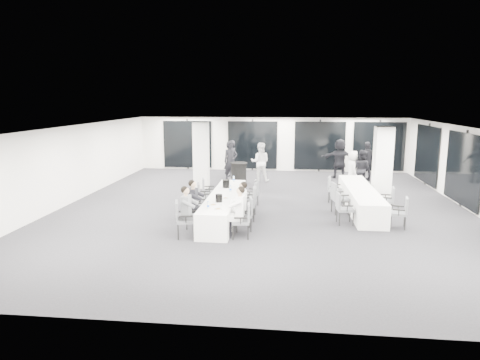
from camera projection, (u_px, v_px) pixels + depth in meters
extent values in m
cube|color=#222227|center=(263.00, 208.00, 14.95)|extent=(14.00, 16.00, 0.02)
cube|color=white|center=(263.00, 127.00, 14.42)|extent=(14.00, 16.00, 0.02)
cube|color=silver|center=(69.00, 165.00, 15.43)|extent=(0.02, 16.00, 2.80)
cube|color=silver|center=(478.00, 172.00, 13.94)|extent=(0.02, 16.00, 2.80)
cube|color=silver|center=(271.00, 144.00, 22.50)|extent=(14.00, 0.02, 2.80)
cube|color=silver|center=(235.00, 248.00, 6.86)|extent=(14.00, 0.02, 2.80)
cube|color=black|center=(271.00, 145.00, 22.45)|extent=(13.60, 0.06, 2.50)
cube|color=black|center=(463.00, 169.00, 14.93)|extent=(0.06, 14.00, 2.50)
cube|color=white|center=(201.00, 155.00, 18.11)|extent=(0.60, 0.60, 2.80)
cube|color=white|center=(382.00, 166.00, 15.21)|extent=(0.60, 0.60, 2.80)
cube|color=white|center=(224.00, 206.00, 13.72)|extent=(0.90, 5.00, 0.75)
cube|color=white|center=(360.00, 199.00, 14.70)|extent=(0.90, 5.00, 0.75)
cylinder|color=black|center=(239.00, 175.00, 18.55)|extent=(0.66, 0.66, 1.03)
cylinder|color=black|center=(239.00, 163.00, 18.45)|extent=(0.75, 0.75, 0.02)
cube|color=#4F5157|center=(186.00, 220.00, 11.70)|extent=(0.61, 0.62, 0.09)
cube|color=#4F5157|center=(177.00, 210.00, 11.61)|extent=(0.19, 0.49, 0.49)
cylinder|color=black|center=(178.00, 228.00, 11.92)|extent=(0.04, 0.04, 0.44)
cylinder|color=black|center=(178.00, 232.00, 11.51)|extent=(0.04, 0.04, 0.44)
cylinder|color=black|center=(193.00, 227.00, 11.98)|extent=(0.04, 0.04, 0.44)
cylinder|color=black|center=(194.00, 231.00, 11.57)|extent=(0.04, 0.04, 0.44)
cube|color=black|center=(185.00, 211.00, 11.92)|extent=(0.36, 0.13, 0.04)
cube|color=black|center=(186.00, 216.00, 11.40)|extent=(0.36, 0.13, 0.04)
cube|color=#4F5157|center=(193.00, 214.00, 12.59)|extent=(0.52, 0.53, 0.07)
cube|color=#4F5157|center=(186.00, 206.00, 12.51)|extent=(0.16, 0.43, 0.43)
cylinder|color=black|center=(187.00, 220.00, 12.79)|extent=(0.03, 0.03, 0.38)
cylinder|color=black|center=(187.00, 223.00, 12.43)|extent=(0.03, 0.03, 0.38)
cylinder|color=black|center=(199.00, 219.00, 12.83)|extent=(0.03, 0.03, 0.38)
cylinder|color=black|center=(200.00, 223.00, 12.47)|extent=(0.03, 0.03, 0.38)
cube|color=black|center=(193.00, 207.00, 12.78)|extent=(0.32, 0.11, 0.04)
cube|color=black|center=(193.00, 211.00, 12.33)|extent=(0.32, 0.11, 0.04)
cube|color=#4F5157|center=(199.00, 206.00, 13.41)|extent=(0.47, 0.48, 0.08)
cube|color=#4F5157|center=(192.00, 198.00, 13.39)|extent=(0.08, 0.45, 0.44)
cylinder|color=black|center=(194.00, 212.00, 13.67)|extent=(0.03, 0.03, 0.40)
cylinder|color=black|center=(191.00, 215.00, 13.29)|extent=(0.03, 0.03, 0.40)
cylinder|color=black|center=(206.00, 212.00, 13.61)|extent=(0.03, 0.03, 0.40)
cylinder|color=black|center=(203.00, 216.00, 13.24)|extent=(0.03, 0.03, 0.40)
cube|color=black|center=(200.00, 199.00, 13.61)|extent=(0.33, 0.05, 0.04)
cube|color=black|center=(197.00, 203.00, 13.14)|extent=(0.33, 0.05, 0.04)
cube|color=#4F5157|center=(205.00, 198.00, 14.48)|extent=(0.57, 0.58, 0.08)
cube|color=#4F5157|center=(199.00, 190.00, 14.40)|extent=(0.17, 0.46, 0.46)
cylinder|color=black|center=(199.00, 204.00, 14.70)|extent=(0.04, 0.04, 0.41)
cylinder|color=black|center=(200.00, 207.00, 14.31)|extent=(0.04, 0.04, 0.41)
cylinder|color=black|center=(211.00, 203.00, 14.75)|extent=(0.04, 0.04, 0.41)
cylinder|color=black|center=(212.00, 206.00, 14.36)|extent=(0.04, 0.04, 0.41)
cube|color=black|center=(205.00, 191.00, 14.70)|extent=(0.34, 0.12, 0.04)
cube|color=black|center=(206.00, 194.00, 14.21)|extent=(0.34, 0.12, 0.04)
cube|color=#4F5157|center=(210.00, 192.00, 15.30)|extent=(0.56, 0.58, 0.08)
cube|color=#4F5157|center=(203.00, 185.00, 15.22)|extent=(0.16, 0.47, 0.47)
cylinder|color=black|center=(204.00, 198.00, 15.52)|extent=(0.04, 0.04, 0.41)
cylinder|color=black|center=(204.00, 201.00, 15.12)|extent=(0.04, 0.04, 0.41)
cylinder|color=black|center=(215.00, 198.00, 15.56)|extent=(0.04, 0.04, 0.41)
cylinder|color=black|center=(216.00, 200.00, 15.17)|extent=(0.04, 0.04, 0.41)
cube|color=black|center=(209.00, 186.00, 15.51)|extent=(0.34, 0.12, 0.04)
cube|color=black|center=(210.00, 189.00, 15.02)|extent=(0.34, 0.12, 0.04)
cube|color=#4F5157|center=(241.00, 222.00, 11.67)|extent=(0.51, 0.53, 0.08)
cube|color=#4F5157|center=(249.00, 212.00, 11.62)|extent=(0.10, 0.47, 0.46)
cylinder|color=black|center=(248.00, 233.00, 11.52)|extent=(0.04, 0.04, 0.41)
cylinder|color=black|center=(248.00, 228.00, 11.92)|extent=(0.04, 0.04, 0.41)
cylinder|color=black|center=(233.00, 232.00, 11.53)|extent=(0.04, 0.04, 0.41)
cylinder|color=black|center=(234.00, 228.00, 11.92)|extent=(0.04, 0.04, 0.41)
cube|color=black|center=(241.00, 218.00, 11.39)|extent=(0.35, 0.07, 0.04)
cube|color=black|center=(241.00, 213.00, 11.89)|extent=(0.35, 0.07, 0.04)
cube|color=#4F5157|center=(243.00, 215.00, 12.33)|extent=(0.56, 0.57, 0.08)
cube|color=#4F5157|center=(251.00, 206.00, 12.30)|extent=(0.15, 0.47, 0.47)
cylinder|color=black|center=(251.00, 225.00, 12.19)|extent=(0.04, 0.04, 0.42)
cylinder|color=black|center=(249.00, 221.00, 12.59)|extent=(0.04, 0.04, 0.42)
cylinder|color=black|center=(237.00, 225.00, 12.16)|extent=(0.04, 0.04, 0.42)
cylinder|color=black|center=(236.00, 221.00, 12.55)|extent=(0.04, 0.04, 0.42)
cube|color=black|center=(244.00, 211.00, 12.05)|extent=(0.35, 0.11, 0.04)
cube|color=black|center=(242.00, 207.00, 12.54)|extent=(0.35, 0.11, 0.04)
cube|color=#4F5157|center=(247.00, 205.00, 13.35)|extent=(0.56, 0.58, 0.09)
cube|color=#4F5157|center=(254.00, 196.00, 13.29)|extent=(0.12, 0.51, 0.50)
cylinder|color=black|center=(254.00, 215.00, 13.18)|extent=(0.04, 0.04, 0.45)
cylinder|color=black|center=(253.00, 211.00, 13.61)|extent=(0.04, 0.04, 0.45)
cylinder|color=black|center=(240.00, 215.00, 13.18)|extent=(0.04, 0.04, 0.45)
cylinder|color=black|center=(240.00, 211.00, 13.61)|extent=(0.04, 0.04, 0.45)
cube|color=black|center=(247.00, 201.00, 13.04)|extent=(0.37, 0.09, 0.04)
cube|color=black|center=(246.00, 197.00, 13.58)|extent=(0.37, 0.09, 0.04)
cube|color=#4F5157|center=(249.00, 201.00, 14.14)|extent=(0.51, 0.52, 0.08)
cube|color=#4F5157|center=(255.00, 193.00, 14.11)|extent=(0.14, 0.44, 0.43)
cylinder|color=black|center=(255.00, 209.00, 14.01)|extent=(0.03, 0.03, 0.39)
cylinder|color=black|center=(254.00, 206.00, 14.38)|extent=(0.03, 0.03, 0.39)
cylinder|color=black|center=(244.00, 209.00, 13.99)|extent=(0.03, 0.03, 0.39)
cylinder|color=black|center=(243.00, 207.00, 14.36)|extent=(0.03, 0.03, 0.39)
cube|color=black|center=(250.00, 198.00, 13.88)|extent=(0.32, 0.10, 0.04)
cube|color=black|center=(248.00, 195.00, 14.34)|extent=(0.32, 0.10, 0.04)
cube|color=#4F5157|center=(251.00, 195.00, 15.10)|extent=(0.52, 0.53, 0.07)
cube|color=#4F5157|center=(257.00, 188.00, 14.98)|extent=(0.15, 0.43, 0.43)
cylinder|color=black|center=(255.00, 203.00, 14.90)|extent=(0.03, 0.03, 0.38)
cylinder|color=black|center=(258.00, 200.00, 15.25)|extent=(0.03, 0.03, 0.38)
cylinder|color=black|center=(245.00, 202.00, 15.03)|extent=(0.03, 0.03, 0.38)
cylinder|color=black|center=(248.00, 199.00, 15.37)|extent=(0.03, 0.03, 0.38)
cube|color=black|center=(249.00, 192.00, 14.85)|extent=(0.32, 0.11, 0.04)
cube|color=black|center=(253.00, 189.00, 15.28)|extent=(0.32, 0.11, 0.04)
cube|color=#4F5157|center=(345.00, 209.00, 12.95)|extent=(0.51, 0.53, 0.08)
cube|color=#4F5157|center=(338.00, 201.00, 12.90)|extent=(0.11, 0.47, 0.47)
cylinder|color=black|center=(337.00, 215.00, 13.20)|extent=(0.04, 0.04, 0.42)
cylinder|color=black|center=(340.00, 219.00, 12.80)|extent=(0.04, 0.04, 0.42)
cylinder|color=black|center=(350.00, 215.00, 13.20)|extent=(0.04, 0.04, 0.42)
cylinder|color=black|center=(353.00, 219.00, 12.80)|extent=(0.04, 0.04, 0.42)
cube|color=black|center=(344.00, 202.00, 13.17)|extent=(0.35, 0.07, 0.04)
cube|color=black|center=(347.00, 206.00, 12.67)|extent=(0.35, 0.07, 0.04)
cube|color=#4F5157|center=(340.00, 199.00, 14.13)|extent=(0.59, 0.61, 0.09)
cube|color=#4F5157|center=(334.00, 190.00, 14.06)|extent=(0.16, 0.51, 0.50)
cylinder|color=black|center=(332.00, 205.00, 14.38)|extent=(0.04, 0.04, 0.45)
cylinder|color=black|center=(336.00, 209.00, 13.95)|extent=(0.04, 0.04, 0.45)
cylinder|color=black|center=(344.00, 205.00, 14.42)|extent=(0.04, 0.04, 0.45)
cylinder|color=black|center=(349.00, 208.00, 13.99)|extent=(0.04, 0.04, 0.45)
cube|color=black|center=(338.00, 192.00, 14.37)|extent=(0.37, 0.12, 0.04)
cube|color=black|center=(343.00, 195.00, 13.83)|extent=(0.37, 0.12, 0.04)
cube|color=#4F5157|center=(335.00, 190.00, 15.74)|extent=(0.55, 0.56, 0.08)
cube|color=#4F5157|center=(329.00, 183.00, 15.76)|extent=(0.16, 0.46, 0.46)
cylinder|color=black|center=(330.00, 195.00, 16.03)|extent=(0.04, 0.04, 0.41)
cylinder|color=black|center=(329.00, 197.00, 15.66)|extent=(0.04, 0.04, 0.41)
cylinder|color=black|center=(341.00, 196.00, 15.91)|extent=(0.04, 0.04, 0.41)
cylinder|color=black|center=(340.00, 198.00, 15.54)|extent=(0.04, 0.04, 0.41)
cube|color=black|center=(336.00, 184.00, 15.94)|extent=(0.34, 0.11, 0.04)
cube|color=black|center=(334.00, 187.00, 15.48)|extent=(0.34, 0.11, 0.04)
cube|color=#4F5157|center=(398.00, 213.00, 12.57)|extent=(0.54, 0.55, 0.08)
cube|color=#4F5157|center=(407.00, 205.00, 12.45)|extent=(0.15, 0.45, 0.45)
cylinder|color=black|center=(405.00, 224.00, 12.37)|extent=(0.04, 0.04, 0.40)
cylinder|color=black|center=(404.00, 220.00, 12.73)|extent=(0.04, 0.04, 0.40)
cylinder|color=black|center=(391.00, 222.00, 12.49)|extent=(0.04, 0.04, 0.40)
cylinder|color=black|center=(390.00, 219.00, 12.85)|extent=(0.04, 0.04, 0.40)
cube|color=black|center=(399.00, 210.00, 12.31)|extent=(0.33, 0.11, 0.04)
cube|color=black|center=(398.00, 206.00, 12.76)|extent=(0.33, 0.11, 0.04)
cube|color=#4F5157|center=(386.00, 201.00, 14.14)|extent=(0.50, 0.52, 0.08)
cube|color=#4F5157|center=(393.00, 194.00, 14.04)|extent=(0.12, 0.44, 0.44)
cylinder|color=black|center=(392.00, 210.00, 13.96)|extent=(0.03, 0.03, 0.39)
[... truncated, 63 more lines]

